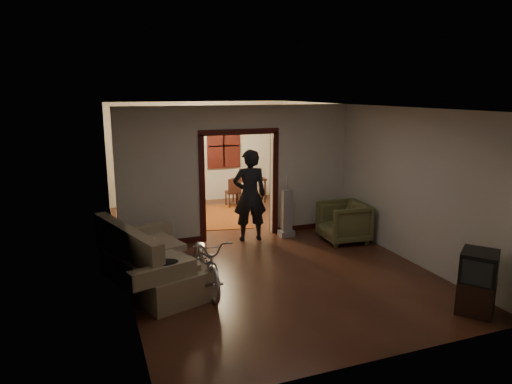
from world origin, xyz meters
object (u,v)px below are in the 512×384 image
armchair (343,222)px  locker (159,177)px  person (250,195)px  desk (249,191)px  bicycle (207,261)px  sofa (153,255)px

armchair → locker: size_ratio=0.56×
person → desk: person is taller
bicycle → locker: bearing=90.3°
locker → person: bearing=-60.3°
sofa → bicycle: sofa is taller
locker → desk: 2.51m
bicycle → person: bearing=56.1°
sofa → desk: 5.82m
armchair → locker: bearing=-139.8°
locker → sofa: bearing=-91.0°
sofa → armchair: (4.03, 0.85, -0.09)m
bicycle → desk: bicycle is taller
person → desk: size_ratio=2.14×
armchair → sofa: bearing=-74.0°
armchair → locker: 5.32m
bicycle → person: size_ratio=0.89×
armchair → locker: (-3.12, 4.28, 0.40)m
bicycle → desk: size_ratio=1.90×
armchair → person: 2.03m
person → desk: (1.11, 3.14, -0.63)m
sofa → desk: sofa is taller
person → locker: 3.76m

